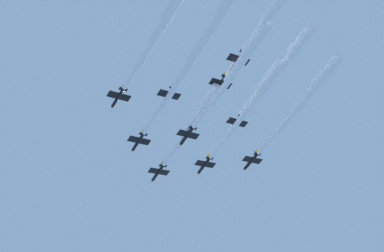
{
  "coord_description": "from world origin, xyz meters",
  "views": [
    {
      "loc": [
        114.1,
        43.47,
        36.66
      ],
      "look_at": [
        0.0,
        0.0,
        201.23
      ],
      "focal_mm": 54.67,
      "sensor_mm": 36.0,
      "label": 1
    }
  ],
  "objects_px": {
    "jet_lead": "(196,119)",
    "jet_port_outer": "(306,96)",
    "jet_starboard_inner": "(252,101)",
    "jet_trail_starboard": "(274,6)",
    "jet_starboard_mid": "(160,30)",
    "jet_trail_port": "(284,62)",
    "jet_port_inner": "(183,73)",
    "jet_starboard_outer": "(212,27)",
    "jet_port_mid": "(237,67)"
  },
  "relations": [
    {
      "from": "jet_port_outer",
      "to": "jet_starboard_inner",
      "type": "bearing_deg",
      "value": -77.29
    },
    {
      "from": "jet_trail_port",
      "to": "jet_trail_starboard",
      "type": "height_order",
      "value": "jet_trail_port"
    },
    {
      "from": "jet_starboard_inner",
      "to": "jet_trail_starboard",
      "type": "distance_m",
      "value": 35.51
    },
    {
      "from": "jet_lead",
      "to": "jet_port_outer",
      "type": "distance_m",
      "value": 38.67
    },
    {
      "from": "jet_port_outer",
      "to": "jet_trail_starboard",
      "type": "bearing_deg",
      "value": -1.84
    },
    {
      "from": "jet_starboard_inner",
      "to": "jet_starboard_mid",
      "type": "bearing_deg",
      "value": -27.77
    },
    {
      "from": "jet_starboard_outer",
      "to": "jet_starboard_mid",
      "type": "bearing_deg",
      "value": -77.09
    },
    {
      "from": "jet_starboard_inner",
      "to": "jet_port_outer",
      "type": "xyz_separation_m",
      "value": [
        -4.06,
        18.0,
        -0.74
      ]
    },
    {
      "from": "jet_port_inner",
      "to": "jet_trail_port",
      "type": "relative_size",
      "value": 1.09
    },
    {
      "from": "jet_port_outer",
      "to": "jet_trail_port",
      "type": "relative_size",
      "value": 1.13
    },
    {
      "from": "jet_starboard_inner",
      "to": "jet_port_mid",
      "type": "height_order",
      "value": "jet_starboard_inner"
    },
    {
      "from": "jet_port_outer",
      "to": "jet_trail_starboard",
      "type": "distance_m",
      "value": 35.34
    },
    {
      "from": "jet_port_mid",
      "to": "jet_starboard_mid",
      "type": "height_order",
      "value": "jet_starboard_mid"
    },
    {
      "from": "jet_port_outer",
      "to": "jet_trail_starboard",
      "type": "xyz_separation_m",
      "value": [
        35.3,
        -1.13,
        1.02
      ]
    },
    {
      "from": "jet_port_inner",
      "to": "jet_starboard_mid",
      "type": "relative_size",
      "value": 1.07
    },
    {
      "from": "jet_port_mid",
      "to": "jet_starboard_outer",
      "type": "bearing_deg",
      "value": -9.43
    },
    {
      "from": "jet_starboard_inner",
      "to": "jet_trail_port",
      "type": "height_order",
      "value": "jet_trail_port"
    },
    {
      "from": "jet_starboard_outer",
      "to": "jet_trail_port",
      "type": "bearing_deg",
      "value": 141.79
    },
    {
      "from": "jet_lead",
      "to": "jet_starboard_mid",
      "type": "relative_size",
      "value": 0.95
    },
    {
      "from": "jet_port_mid",
      "to": "jet_port_outer",
      "type": "relative_size",
      "value": 0.97
    },
    {
      "from": "jet_trail_port",
      "to": "jet_starboard_mid",
      "type": "bearing_deg",
      "value": -52.57
    },
    {
      "from": "jet_starboard_mid",
      "to": "jet_starboard_outer",
      "type": "height_order",
      "value": "jet_starboard_mid"
    },
    {
      "from": "jet_lead",
      "to": "jet_starboard_outer",
      "type": "xyz_separation_m",
      "value": [
        31.71,
        17.49,
        -1.3
      ]
    },
    {
      "from": "jet_port_outer",
      "to": "jet_starboard_mid",
      "type": "bearing_deg",
      "value": -42.6
    },
    {
      "from": "jet_lead",
      "to": "jet_trail_starboard",
      "type": "xyz_separation_m",
      "value": [
        30.35,
        37.22,
        1.58
      ]
    },
    {
      "from": "jet_starboard_mid",
      "to": "jet_trail_starboard",
      "type": "xyz_separation_m",
      "value": [
        -5.09,
        36.01,
        -0.12
      ]
    },
    {
      "from": "jet_lead",
      "to": "jet_port_mid",
      "type": "bearing_deg",
      "value": 52.11
    },
    {
      "from": "jet_port_inner",
      "to": "jet_trail_starboard",
      "type": "relative_size",
      "value": 1.0
    },
    {
      "from": "jet_starboard_inner",
      "to": "jet_lead",
      "type": "bearing_deg",
      "value": -87.48
    },
    {
      "from": "jet_port_inner",
      "to": "jet_trail_port",
      "type": "bearing_deg",
      "value": 108.18
    },
    {
      "from": "jet_trail_starboard",
      "to": "jet_port_outer",
      "type": "bearing_deg",
      "value": 178.16
    },
    {
      "from": "jet_starboard_mid",
      "to": "jet_trail_starboard",
      "type": "bearing_deg",
      "value": 98.05
    },
    {
      "from": "jet_trail_port",
      "to": "jet_port_outer",
      "type": "bearing_deg",
      "value": 166.31
    },
    {
      "from": "jet_trail_port",
      "to": "jet_port_inner",
      "type": "bearing_deg",
      "value": -71.82
    },
    {
      "from": "jet_starboard_mid",
      "to": "jet_starboard_inner",
      "type": "bearing_deg",
      "value": 152.23
    },
    {
      "from": "jet_port_mid",
      "to": "jet_starboard_outer",
      "type": "xyz_separation_m",
      "value": [
        16.03,
        -2.66,
        0.6
      ]
    },
    {
      "from": "jet_port_outer",
      "to": "jet_lead",
      "type": "bearing_deg",
      "value": -82.64
    },
    {
      "from": "jet_starboard_inner",
      "to": "jet_starboard_mid",
      "type": "relative_size",
      "value": 1.07
    },
    {
      "from": "jet_lead",
      "to": "jet_port_outer",
      "type": "xyz_separation_m",
      "value": [
        -4.95,
        38.35,
        0.56
      ]
    },
    {
      "from": "jet_port_mid",
      "to": "jet_starboard_mid",
      "type": "xyz_separation_m",
      "value": [
        19.76,
        -18.94,
        3.61
      ]
    },
    {
      "from": "jet_starboard_inner",
      "to": "jet_port_outer",
      "type": "height_order",
      "value": "jet_starboard_inner"
    },
    {
      "from": "jet_starboard_inner",
      "to": "jet_port_outer",
      "type": "distance_m",
      "value": 18.47
    },
    {
      "from": "jet_lead",
      "to": "jet_trail_port",
      "type": "xyz_separation_m",
      "value": [
        9.76,
        34.77,
        1.8
      ]
    },
    {
      "from": "jet_starboard_outer",
      "to": "jet_trail_starboard",
      "type": "height_order",
      "value": "jet_trail_starboard"
    },
    {
      "from": "jet_port_outer",
      "to": "jet_starboard_outer",
      "type": "height_order",
      "value": "jet_port_outer"
    },
    {
      "from": "jet_starboard_outer",
      "to": "jet_lead",
      "type": "bearing_deg",
      "value": -151.12
    },
    {
      "from": "jet_starboard_mid",
      "to": "jet_port_outer",
      "type": "xyz_separation_m",
      "value": [
        -40.39,
        37.14,
        -1.14
      ]
    },
    {
      "from": "jet_port_mid",
      "to": "jet_starboard_mid",
      "type": "distance_m",
      "value": 27.61
    },
    {
      "from": "jet_starboard_inner",
      "to": "jet_trail_starboard",
      "type": "height_order",
      "value": "jet_trail_starboard"
    },
    {
      "from": "jet_lead",
      "to": "jet_port_outer",
      "type": "relative_size",
      "value": 0.86
    }
  ]
}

